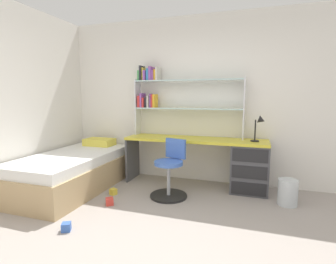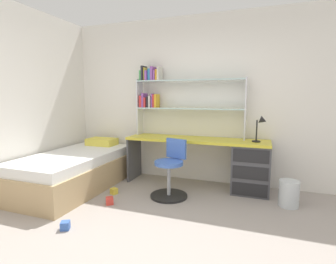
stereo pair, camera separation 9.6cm
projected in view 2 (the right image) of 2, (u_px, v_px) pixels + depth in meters
The scene contains 11 objects.
ground_plane at pixel (150, 257), 2.30m from camera, with size 5.70×5.46×0.02m, color #9E938C.
room_shell at pixel (106, 101), 3.59m from camera, with size 5.70×5.46×2.68m.
desk at pixel (235, 162), 3.87m from camera, with size 2.19×0.53×0.75m.
bookshelf_hutch at pixel (171, 93), 4.23m from camera, with size 1.77×0.22×1.15m.
desk_lamp at pixel (261, 125), 3.65m from camera, with size 0.20×0.16×0.38m.
swivel_chair at pixel (170, 174), 3.64m from camera, with size 0.52×0.52×0.80m.
bed_platform at pixel (75, 170), 4.02m from camera, with size 1.04×1.98×0.66m.
waste_bin at pixel (289, 194), 3.33m from camera, with size 0.25×0.25×0.34m, color silver.
toy_block_red_0 at pixel (110, 201), 3.40m from camera, with size 0.09×0.09×0.09m, color red.
toy_block_blue_1 at pixel (65, 226), 2.75m from camera, with size 0.09×0.09×0.09m, color #3860B7.
toy_block_yellow_2 at pixel (114, 191), 3.76m from camera, with size 0.08×0.08×0.08m, color gold.
Camera 2 is at (0.88, -1.95, 1.40)m, focal length 27.83 mm.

